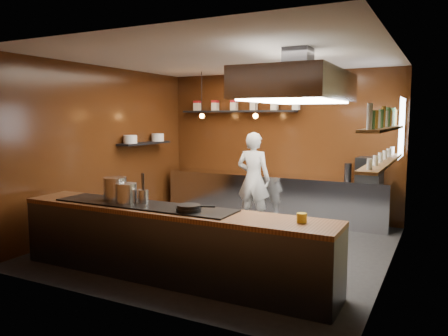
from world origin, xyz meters
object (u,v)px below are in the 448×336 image
Objects in this scene: extractor_hood at (297,85)px; stockpot_large at (115,188)px; chef at (253,179)px; stockpot_small at (126,193)px; espresso_machine at (370,169)px.

stockpot_large is (-2.25, -1.11, -1.41)m from extractor_hood.
chef is at bearing 127.45° from extractor_hood.
stockpot_large is at bearing 73.44° from chef.
extractor_hood reaches higher than chef.
stockpot_small is 3.16m from chef.
chef is (-1.43, 1.87, -1.61)m from extractor_hood.
stockpot_large is 1.13× the size of stockpot_small.
stockpot_small is at bearing -23.14° from stockpot_large.
extractor_hood reaches higher than stockpot_small.
espresso_machine is 0.24× the size of chef.
espresso_machine reaches higher than stockpot_small.
espresso_machine is 2.16m from chef.
chef reaches higher than stockpot_small.
chef is at bearing -154.07° from espresso_machine.
extractor_hood reaches higher than espresso_machine.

